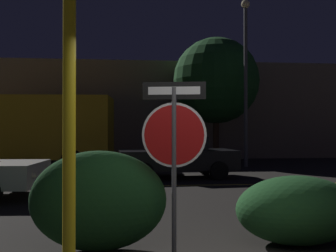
{
  "coord_description": "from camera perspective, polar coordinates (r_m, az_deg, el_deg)",
  "views": [
    {
      "loc": [
        -0.82,
        -3.29,
        1.62
      ],
      "look_at": [
        0.03,
        5.57,
        1.71
      ],
      "focal_mm": 40.0,
      "sensor_mm": 36.0,
      "label": 1
    }
  ],
  "objects": [
    {
      "name": "hedge_bush_1",
      "position": [
        5.17,
        -10.52,
        -11.13
      ],
      "size": [
        1.82,
        0.72,
        1.34
      ],
      "primitive_type": "ellipsoid",
      "color": "#19421E",
      "rests_on": "ground_plane"
    },
    {
      "name": "delivery_truck",
      "position": [
        17.03,
        -20.64,
        -0.52
      ],
      "size": [
        7.18,
        2.86,
        3.01
      ],
      "rotation": [
        0.0,
        0.0,
        1.52
      ],
      "color": "gold",
      "rests_on": "ground_plane"
    },
    {
      "name": "street_lamp",
      "position": [
        16.81,
        11.75,
        8.6
      ],
      "size": [
        0.37,
        0.37,
        7.29
      ],
      "color": "#4C4C51",
      "rests_on": "ground_plane"
    },
    {
      "name": "hedge_bush_2",
      "position": [
        5.74,
        19.09,
        -11.97
      ],
      "size": [
        1.76,
        1.17,
        0.96
      ],
      "primitive_type": "ellipsoid",
      "color": "#1E4C23",
      "rests_on": "ground_plane"
    },
    {
      "name": "stop_sign",
      "position": [
        4.72,
        0.93,
        -1.43
      ],
      "size": [
        0.81,
        0.17,
        2.22
      ],
      "rotation": [
        0.0,
        0.0,
        -0.19
      ],
      "color": "#4C4C51",
      "rests_on": "ground_plane"
    },
    {
      "name": "yellow_pole_left",
      "position": [
        3.63,
        -14.83,
        -2.55
      ],
      "size": [
        0.12,
        0.12,
        2.99
      ],
      "primitive_type": "cylinder",
      "color": "yellow",
      "rests_on": "ground_plane"
    },
    {
      "name": "tree_0",
      "position": [
        19.41,
        7.32,
        6.84
      ],
      "size": [
        4.38,
        4.38,
        6.31
      ],
      "color": "#422D1E",
      "rests_on": "ground_plane"
    },
    {
      "name": "road_center_stripe",
      "position": [
        10.91,
        -1.13,
        -9.08
      ],
      "size": [
        34.06,
        0.12,
        0.01
      ],
      "primitive_type": "cube",
      "color": "gold",
      "rests_on": "ground_plane"
    },
    {
      "name": "building_backdrop",
      "position": [
        22.46,
        3.15,
        2.22
      ],
      "size": [
        23.75,
        3.66,
        5.4
      ],
      "primitive_type": "cube",
      "color": "#7A6B5B",
      "rests_on": "ground_plane"
    },
    {
      "name": "passing_car_2",
      "position": [
        12.63,
        1.49,
        -4.72
      ],
      "size": [
        4.09,
        2.05,
        1.39
      ],
      "rotation": [
        0.0,
        0.0,
        1.66
      ],
      "color": "black",
      "rests_on": "ground_plane"
    }
  ]
}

